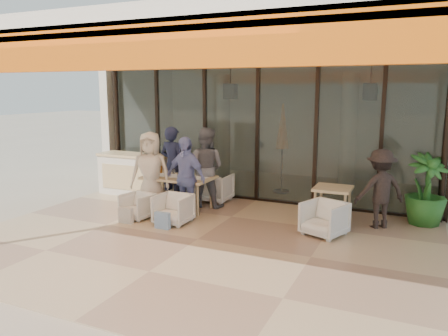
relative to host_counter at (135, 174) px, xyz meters
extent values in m
plane|color=#C6B293|center=(2.95, -2.30, -0.53)|extent=(70.00, 70.00, 0.00)
cube|color=tan|center=(2.95, -2.30, -0.53)|extent=(8.00, 6.00, 0.01)
cube|color=silver|center=(2.95, -2.30, 2.77)|extent=(8.00, 6.00, 0.20)
cube|color=#EB5F0C|center=(2.95, -5.24, 2.49)|extent=(8.00, 0.12, 0.45)
cube|color=#E95213|center=(2.95, -4.55, 2.61)|extent=(8.00, 1.50, 0.06)
cylinder|color=black|center=(-0.93, 0.58, 1.07)|extent=(0.12, 0.12, 3.20)
cylinder|color=black|center=(6.83, 0.58, 1.07)|extent=(0.12, 0.12, 3.20)
cube|color=#9EADA3|center=(2.95, 0.70, 1.07)|extent=(8.00, 0.03, 3.20)
cube|color=black|center=(2.95, 0.70, -0.49)|extent=(8.00, 0.10, 0.08)
cube|color=black|center=(2.95, 0.70, 2.63)|extent=(8.00, 0.10, 0.08)
cube|color=black|center=(-1.05, 0.70, 1.07)|extent=(0.08, 0.10, 3.20)
cube|color=black|center=(0.25, 0.70, 1.07)|extent=(0.08, 0.10, 3.20)
cube|color=black|center=(1.60, 0.70, 1.07)|extent=(0.08, 0.10, 3.20)
cube|color=black|center=(2.95, 0.70, 1.07)|extent=(0.08, 0.10, 3.20)
cube|color=black|center=(4.30, 0.70, 1.07)|extent=(0.08, 0.10, 3.20)
cube|color=black|center=(5.65, 0.70, 1.07)|extent=(0.08, 0.10, 3.20)
cube|color=silver|center=(2.95, 4.20, 1.17)|extent=(9.00, 0.25, 3.40)
cube|color=silver|center=(-1.45, 2.45, 1.17)|extent=(0.25, 3.50, 3.40)
cube|color=silver|center=(2.95, 2.45, 2.87)|extent=(9.00, 3.50, 0.25)
cube|color=#DFC888|center=(2.95, 2.45, -0.52)|extent=(8.00, 3.50, 0.02)
cylinder|color=silver|center=(1.35, 2.30, 0.97)|extent=(0.40, 0.40, 3.00)
cylinder|color=silver|center=(4.75, 2.30, 0.97)|extent=(0.40, 0.40, 3.00)
cylinder|color=black|center=(1.75, 1.90, 2.47)|extent=(0.03, 0.03, 0.70)
cube|color=black|center=(1.75, 1.90, 2.02)|extent=(0.30, 0.30, 0.40)
sphere|color=#FFBF72|center=(1.75, 1.90, 2.02)|extent=(0.18, 0.18, 0.18)
cylinder|color=black|center=(5.25, 1.90, 2.47)|extent=(0.03, 0.03, 0.70)
cube|color=black|center=(5.25, 1.90, 2.02)|extent=(0.30, 0.30, 0.40)
sphere|color=#FFBF72|center=(5.25, 1.90, 2.02)|extent=(0.18, 0.18, 0.18)
cylinder|color=black|center=(3.25, 1.70, -0.48)|extent=(0.40, 0.40, 0.05)
cylinder|color=black|center=(3.25, 1.70, 0.52)|extent=(0.04, 0.04, 2.10)
cone|color=orange|center=(3.25, 1.70, 1.17)|extent=(0.32, 0.32, 1.10)
cube|color=silver|center=(0.00, 0.00, -0.03)|extent=(1.80, 0.60, 1.00)
cube|color=#DFC888|center=(0.00, 0.00, 0.48)|extent=(1.85, 0.65, 0.06)
cube|color=#DFC888|center=(0.00, -0.31, -0.03)|extent=(1.50, 0.02, 0.60)
cube|color=#DFC888|center=(1.66, -0.70, 0.19)|extent=(1.50, 0.90, 0.05)
cube|color=white|center=(1.66, -0.70, 0.21)|extent=(1.30, 0.35, 0.01)
cylinder|color=#DFC888|center=(1.04, -1.02, -0.18)|extent=(0.06, 0.06, 0.70)
cylinder|color=#DFC888|center=(2.28, -1.02, -0.18)|extent=(0.06, 0.06, 0.70)
cylinder|color=#DFC888|center=(1.04, -0.38, -0.18)|extent=(0.06, 0.06, 0.70)
cylinder|color=#DFC888|center=(2.28, -0.38, -0.18)|extent=(0.06, 0.06, 0.70)
cylinder|color=white|center=(1.21, -0.85, 0.27)|extent=(0.06, 0.06, 0.11)
cylinder|color=white|center=(1.41, -0.50, 0.27)|extent=(0.06, 0.06, 0.11)
cylinder|color=white|center=(1.71, -0.80, 0.27)|extent=(0.06, 0.06, 0.11)
cylinder|color=white|center=(1.96, -0.52, 0.27)|extent=(0.06, 0.06, 0.11)
cylinder|color=white|center=(2.16, -0.90, 0.27)|extent=(0.06, 0.06, 0.11)
cylinder|color=brown|center=(1.11, -0.55, 0.30)|extent=(0.07, 0.07, 0.16)
cylinder|color=black|center=(1.56, -0.42, 0.30)|extent=(0.09, 0.09, 0.17)
cylinder|color=black|center=(1.56, -0.42, 0.39)|extent=(0.10, 0.10, 0.01)
cylinder|color=white|center=(1.21, -1.00, 0.22)|extent=(0.22, 0.22, 0.01)
cylinder|color=white|center=(2.11, -1.00, 0.22)|extent=(0.22, 0.22, 0.01)
cylinder|color=white|center=(1.21, -0.38, 0.22)|extent=(0.22, 0.22, 0.01)
cylinder|color=white|center=(2.11, -0.38, 0.22)|extent=(0.22, 0.22, 0.01)
imported|color=white|center=(1.24, 0.25, -0.22)|extent=(0.76, 0.74, 0.63)
imported|color=white|center=(2.08, 0.25, -0.17)|extent=(0.72, 0.67, 0.73)
imported|color=white|center=(1.24, -1.65, -0.24)|extent=(0.65, 0.62, 0.58)
imported|color=white|center=(2.08, -1.65, -0.20)|extent=(0.64, 0.60, 0.66)
imported|color=#181B35|center=(1.24, -0.25, 0.36)|extent=(0.69, 0.50, 1.78)
imported|color=#5C5C60|center=(2.08, -0.25, 0.36)|extent=(0.93, 0.76, 1.79)
imported|color=beige|center=(1.24, -1.15, 0.34)|extent=(0.97, 0.78, 1.74)
imported|color=#7885C9|center=(2.08, -1.15, 0.31)|extent=(1.05, 0.62, 1.68)
cube|color=silver|center=(1.24, -2.05, -0.36)|extent=(0.30, 0.10, 0.34)
cube|color=#99BFD8|center=(2.08, -2.05, -0.36)|extent=(0.30, 0.10, 0.34)
cube|color=#DFC888|center=(4.91, -0.39, 0.19)|extent=(0.70, 0.70, 0.05)
cylinder|color=#DFC888|center=(4.63, -0.67, -0.18)|extent=(0.05, 0.05, 0.70)
cylinder|color=#DFC888|center=(5.19, -0.67, -0.18)|extent=(0.05, 0.05, 0.70)
cylinder|color=#DFC888|center=(4.63, -0.11, -0.18)|extent=(0.05, 0.05, 0.70)
cylinder|color=#DFC888|center=(5.19, -0.11, -0.18)|extent=(0.05, 0.05, 0.70)
imported|color=white|center=(4.91, -1.14, -0.18)|extent=(0.86, 0.84, 0.70)
imported|color=black|center=(5.76, -0.27, 0.23)|extent=(1.13, 1.02, 1.52)
imported|color=#1E5919|center=(6.55, 0.30, 0.17)|extent=(1.10, 1.10, 1.40)
camera|label=1|loc=(6.38, -8.74, 2.09)|focal=35.00mm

